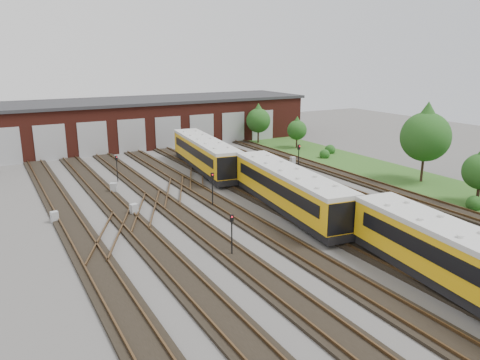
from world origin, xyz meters
TOP-DOWN VIEW (x-y plane):
  - ground at (0.00, 0.00)m, footprint 120.00×120.00m
  - track_network at (-0.17, 0.59)m, footprint 30.40×70.00m
  - maintenance_shed at (-0.01, 39.97)m, footprint 51.00×12.50m
  - grass_verge at (19.00, 10.00)m, footprint 8.00×55.00m
  - metro_train at (2.00, 4.18)m, footprint 4.79×47.97m
  - signal_mast_0 at (-6.07, -1.12)m, footprint 0.25×0.24m
  - signal_mast_1 at (-7.60, 20.50)m, footprint 0.24×0.22m
  - signal_mast_2 at (-2.78, 8.44)m, footprint 0.27×0.25m
  - signal_mast_3 at (9.41, 13.04)m, footprint 0.30×0.28m
  - relay_cabinet_0 at (-15.00, 11.00)m, footprint 0.60×0.53m
  - relay_cabinet_1 at (-9.00, 16.65)m, footprint 0.72×0.67m
  - relay_cabinet_2 at (-9.20, 9.65)m, footprint 0.66×0.59m
  - relay_cabinet_3 at (4.22, 13.52)m, footprint 0.61×0.54m
  - relay_cabinet_4 at (12.32, 18.10)m, footprint 0.58×0.49m
  - tree_0 at (16.00, 31.91)m, footprint 3.48×3.48m
  - tree_1 at (18.56, 25.98)m, footprint 2.66×2.66m
  - tree_2 at (19.22, 5.49)m, footprint 4.88×4.88m
  - bush_0 at (16.00, -2.67)m, footprint 1.35×1.35m
  - bush_1 at (17.86, 19.08)m, footprint 1.29×1.29m
  - bush_2 at (20.27, 20.95)m, footprint 1.37×1.37m

SIDE VIEW (x-z plane):
  - ground at x=0.00m, z-range 0.00..0.00m
  - grass_verge at x=19.00m, z-range 0.00..0.05m
  - track_network at x=-0.17m, z-range -0.06..0.27m
  - relay_cabinet_0 at x=-15.00m, z-range 0.00..0.88m
  - relay_cabinet_3 at x=4.22m, z-range 0.00..0.90m
  - relay_cabinet_4 at x=12.32m, z-range 0.00..0.92m
  - relay_cabinet_2 at x=-9.20m, z-range 0.00..0.94m
  - relay_cabinet_1 at x=-9.00m, z-range 0.00..0.97m
  - bush_1 at x=17.86m, z-range 0.00..1.29m
  - bush_0 at x=16.00m, z-range 0.00..1.35m
  - bush_2 at x=20.27m, z-range 0.00..1.37m
  - signal_mast_1 at x=-7.60m, z-range 0.38..3.06m
  - signal_mast_0 at x=-6.07m, z-range 0.39..3.20m
  - signal_mast_2 at x=-2.78m, z-range 0.43..3.42m
  - metro_train at x=2.00m, z-range 0.37..3.62m
  - signal_mast_3 at x=9.41m, z-range 0.48..3.96m
  - tree_1 at x=18.56m, z-range 0.63..5.04m
  - maintenance_shed at x=-0.01m, z-range 0.03..6.38m
  - tree_0 at x=16.00m, z-range 0.82..6.59m
  - tree_2 at x=19.22m, z-range 1.15..9.25m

